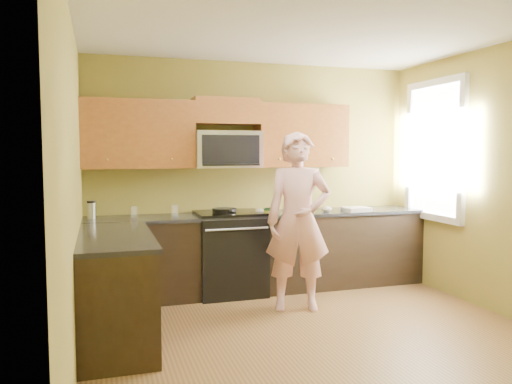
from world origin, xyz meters
name	(u,v)px	position (x,y,z in m)	size (l,w,h in m)	color
floor	(323,341)	(0.00, 0.00, 0.00)	(4.00, 4.00, 0.00)	brown
ceiling	(326,22)	(0.00, 0.00, 2.70)	(4.00, 4.00, 0.00)	white
wall_back	(255,175)	(0.00, 2.00, 1.35)	(4.00, 4.00, 0.00)	olive
wall_front	(506,212)	(0.00, -2.00, 1.35)	(4.00, 4.00, 0.00)	olive
wall_left	(73,191)	(-2.00, 0.00, 1.35)	(4.00, 4.00, 0.00)	olive
cabinet_back_run	(262,253)	(0.00, 1.70, 0.44)	(4.00, 0.60, 0.88)	black
cabinet_left_run	(116,289)	(-1.70, 0.60, 0.44)	(0.60, 1.60, 0.88)	black
countertop_back	(262,215)	(0.00, 1.69, 0.90)	(4.00, 0.62, 0.04)	black
countertop_left	(116,237)	(-1.69, 0.60, 0.90)	(0.62, 1.60, 0.04)	black
stove	(230,253)	(-0.40, 1.68, 0.47)	(0.76, 0.65, 0.95)	black
microwave	(227,168)	(-0.40, 1.80, 1.45)	(0.76, 0.40, 0.42)	silver
upper_cab_left	(139,168)	(-1.39, 1.83, 1.45)	(1.22, 0.33, 0.75)	brown
upper_cab_right	(301,167)	(0.54, 1.83, 1.45)	(1.12, 0.33, 0.75)	brown
upper_cab_over_mw	(226,111)	(-0.40, 1.83, 2.10)	(0.76, 0.33, 0.30)	brown
window	(435,150)	(1.98, 1.20, 1.65)	(0.06, 1.06, 1.66)	white
woman	(298,221)	(0.14, 0.92, 0.92)	(0.67, 0.44, 1.84)	#F57A7C
frying_pan	(224,214)	(-0.50, 1.53, 0.95)	(0.27, 0.48, 0.06)	black
butter_tub	(270,215)	(0.02, 1.49, 0.92)	(0.13, 0.13, 0.10)	#FFF643
toast_slice	(264,213)	(0.01, 1.66, 0.93)	(0.11, 0.11, 0.01)	#B27F47
napkin_a	(260,211)	(-0.05, 1.62, 0.95)	(0.11, 0.12, 0.06)	silver
napkin_b	(327,209)	(0.77, 1.59, 0.95)	(0.12, 0.13, 0.07)	silver
dish_towel	(357,209)	(1.13, 1.51, 0.95)	(0.30, 0.24, 0.05)	white
travel_mug	(92,219)	(-1.90, 1.74, 0.92)	(0.09, 0.09, 0.19)	silver
glass_a	(134,212)	(-1.46, 1.73, 0.98)	(0.07, 0.07, 0.12)	silver
glass_b	(175,210)	(-1.01, 1.74, 0.98)	(0.07, 0.07, 0.12)	silver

